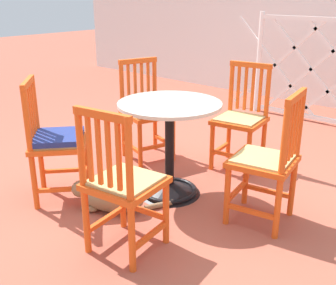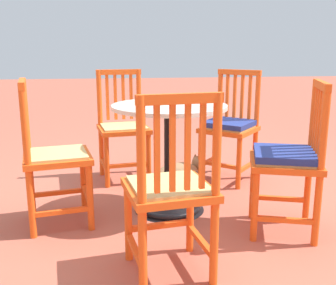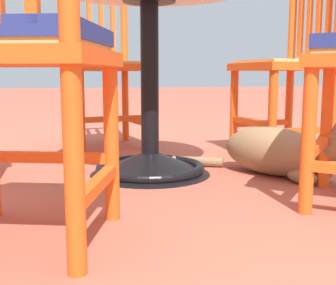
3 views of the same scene
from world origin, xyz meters
The scene contains 6 objects.
ground_plane centered at (0.00, 0.00, 0.00)m, with size 24.00×24.00×0.00m, color #AD5642.
cafe_table centered at (-0.01, -0.05, 0.28)m, with size 0.76×0.76×0.73m.
orange_chair_at_corner centered at (0.27, -0.79, 0.43)m, with size 0.45×0.45×0.91m.
orange_chair_near_fence centered at (0.73, 0.07, 0.43)m, with size 0.47×0.47×0.91m.
orange_chair_tucked_in centered at (-0.67, 0.37, 0.45)m, with size 0.50×0.50×0.91m.
tabby_cat centered at (-0.16, -0.54, 0.10)m, with size 0.56×0.55×0.23m.
Camera 3 is at (-1.71, 0.26, 0.39)m, focal length 46.89 mm.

